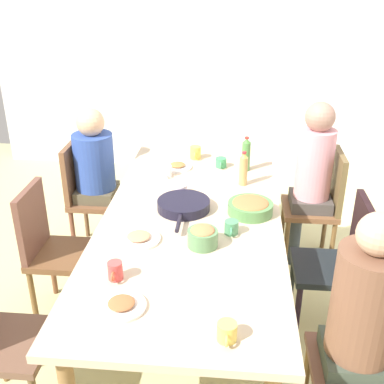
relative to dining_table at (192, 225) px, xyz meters
The scene contains 26 objects.
ground_plane 0.71m from the dining_table, ahead, with size 6.35×6.35×0.00m, color #BEBB81.
wall_left 2.77m from the dining_table, behind, with size 0.12×4.85×2.60m, color silver.
dining_table is the anchor object (origin of this frame).
chair_0 0.93m from the dining_table, 90.00° to the right, with size 0.40×0.40×0.90m.
chair_1 0.93m from the dining_table, 90.00° to the left, with size 0.40×0.40×0.90m.
chair_2 1.22m from the dining_table, 48.63° to the left, with size 0.40×0.40×0.90m.
person_2 1.14m from the dining_table, 45.64° to the left, with size 0.30×0.30×1.25m.
chair_3 1.22m from the dining_table, 131.37° to the right, with size 0.40×0.40×0.90m.
person_3 1.14m from the dining_table, 134.38° to the right, with size 0.31×0.31×1.18m.
chair_5 1.22m from the dining_table, 131.37° to the left, with size 0.40×0.40×0.90m.
person_5 1.14m from the dining_table, 134.40° to the left, with size 0.30×0.30×1.27m.
plate_0 0.74m from the dining_table, 166.31° to the right, with size 0.21×0.21×0.04m.
plate_1 0.92m from the dining_table, 14.29° to the right, with size 0.22×0.22×0.04m.
plate_2 0.42m from the dining_table, 39.02° to the right, with size 0.23×0.23×0.04m.
bowl_0 0.37m from the dining_table, 14.55° to the left, with size 0.16×0.16×0.11m.
bowl_1 0.37m from the dining_table, 98.12° to the left, with size 0.27×0.27×0.09m.
serving_pan 0.13m from the dining_table, 136.68° to the right, with size 0.50×0.32×0.06m.
cup_0 1.07m from the dining_table, 12.82° to the left, with size 0.12×0.08×0.08m.
cup_1 0.33m from the dining_table, 49.81° to the left, with size 0.11×0.08×0.08m.
cup_2 0.30m from the dining_table, 159.28° to the right, with size 0.12×0.09×0.07m.
cup_3 0.61m from the dining_table, 157.27° to the right, with size 0.11×0.07×0.08m.
cup_4 0.92m from the dining_table, behind, with size 0.12×0.08×0.10m.
cup_5 0.78m from the dining_table, 169.28° to the left, with size 0.12×0.08×0.07m.
cup_6 0.75m from the dining_table, 23.98° to the right, with size 0.11×0.07×0.09m.
bottle_0 0.81m from the dining_table, 155.81° to the left, with size 0.06×0.06×0.25m.
bottle_1 0.58m from the dining_table, 146.69° to the left, with size 0.06×0.06×0.24m.
Camera 1 is at (2.50, 0.23, 2.13)m, focal length 44.63 mm.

